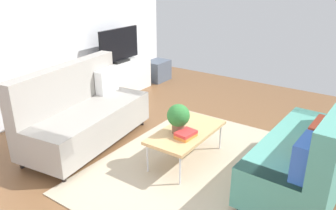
% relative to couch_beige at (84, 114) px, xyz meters
% --- Properties ---
extents(ground_plane, '(7.68, 7.68, 0.00)m').
position_rel_couch_beige_xyz_m(ground_plane, '(0.22, -1.46, -0.44)').
color(ground_plane, brown).
extents(wall_far, '(6.40, 0.12, 2.90)m').
position_rel_couch_beige_xyz_m(wall_far, '(0.22, 1.34, 1.01)').
color(wall_far, silver).
rests_on(wall_far, ground_plane).
extents(area_rug, '(2.90, 2.20, 0.01)m').
position_rel_couch_beige_xyz_m(area_rug, '(0.35, -1.62, -0.44)').
color(area_rug, tan).
rests_on(area_rug, ground_plane).
extents(couch_beige, '(2.00, 1.09, 1.10)m').
position_rel_couch_beige_xyz_m(couch_beige, '(0.00, 0.00, 0.00)').
color(couch_beige, gray).
rests_on(couch_beige, ground_plane).
extents(couch_green, '(1.93, 0.91, 1.10)m').
position_rel_couch_beige_xyz_m(couch_green, '(0.68, -2.84, 0.01)').
color(couch_green, teal).
rests_on(couch_green, ground_plane).
extents(coffee_table, '(1.10, 0.56, 0.42)m').
position_rel_couch_beige_xyz_m(coffee_table, '(0.40, -1.42, -0.05)').
color(coffee_table, tan).
rests_on(coffee_table, ground_plane).
extents(tv_console, '(1.40, 0.44, 0.64)m').
position_rel_couch_beige_xyz_m(tv_console, '(1.83, 1.00, -0.12)').
color(tv_console, silver).
rests_on(tv_console, ground_plane).
extents(tv, '(1.00, 0.20, 0.64)m').
position_rel_couch_beige_xyz_m(tv, '(1.83, 0.98, 0.51)').
color(tv, black).
rests_on(tv, tv_console).
extents(storage_trunk, '(0.52, 0.40, 0.44)m').
position_rel_couch_beige_xyz_m(storage_trunk, '(2.93, 0.90, -0.22)').
color(storage_trunk, '#4C5666').
rests_on(storage_trunk, ground_plane).
extents(potted_plant, '(0.28, 0.28, 0.37)m').
position_rel_couch_beige_xyz_m(potted_plant, '(0.29, -1.37, 0.19)').
color(potted_plant, brown).
rests_on(potted_plant, coffee_table).
extents(table_book_0, '(0.25, 0.20, 0.04)m').
position_rel_couch_beige_xyz_m(table_book_0, '(0.24, -1.51, -0.00)').
color(table_book_0, orange).
rests_on(table_book_0, coffee_table).
extents(table_book_1, '(0.26, 0.21, 0.04)m').
position_rel_couch_beige_xyz_m(table_book_1, '(0.24, -1.51, 0.04)').
color(table_book_1, red).
rests_on(table_book_1, table_book_0).
extents(vase_0, '(0.13, 0.13, 0.19)m').
position_rel_couch_beige_xyz_m(vase_0, '(1.25, 1.05, 0.29)').
color(vase_0, silver).
rests_on(vase_0, tv_console).
extents(bottle_0, '(0.04, 0.04, 0.15)m').
position_rel_couch_beige_xyz_m(bottle_0, '(1.44, 0.96, 0.27)').
color(bottle_0, '#3F8C4C').
rests_on(bottle_0, tv_console).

